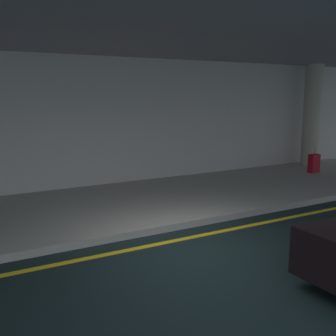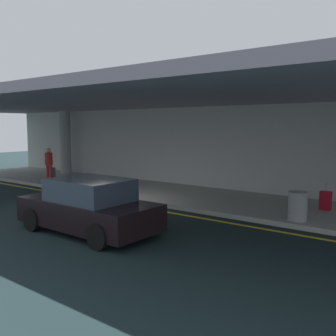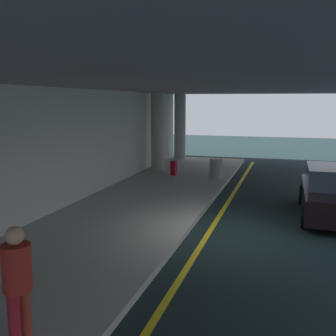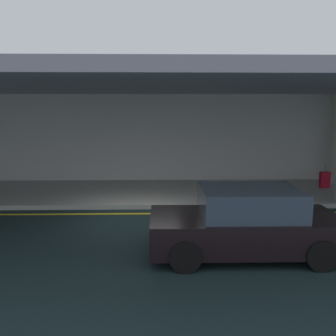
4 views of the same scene
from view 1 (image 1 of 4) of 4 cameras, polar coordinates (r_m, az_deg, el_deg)
name	(u,v)px [view 1 (image 1 of 4)]	position (r m, az deg, el deg)	size (l,w,h in m)	color
ground_plane	(194,249)	(7.44, 3.71, -11.28)	(60.00, 60.00, 0.00)	black
sidewalk	(126,204)	(10.02, -6.01, -5.14)	(26.00, 4.20, 0.15)	#9D9F97
lane_stripe_yellow	(180,240)	(7.84, 1.65, -10.07)	(26.00, 0.14, 0.01)	yellow
support_column_left_mid	(312,116)	(15.68, 19.64, 6.94)	(0.64, 0.64, 3.65)	#A39F91
ceiling_overhang	(131,38)	(9.28, -5.20, 17.80)	(28.00, 13.20, 0.30)	gray
terminal_back_wall	(93,124)	(11.79, -10.55, 6.08)	(26.00, 0.30, 3.80)	#B5B5B0
suitcase_upright_secondary	(314,163)	(14.42, 19.89, 0.63)	(0.36, 0.22, 0.90)	maroon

